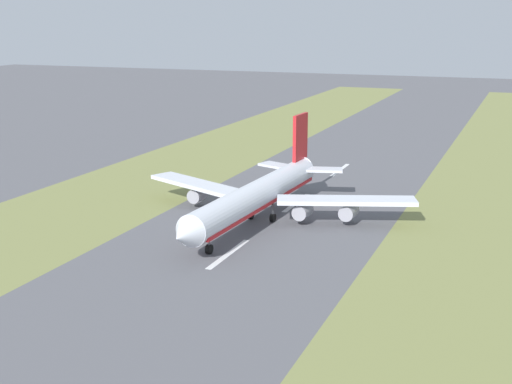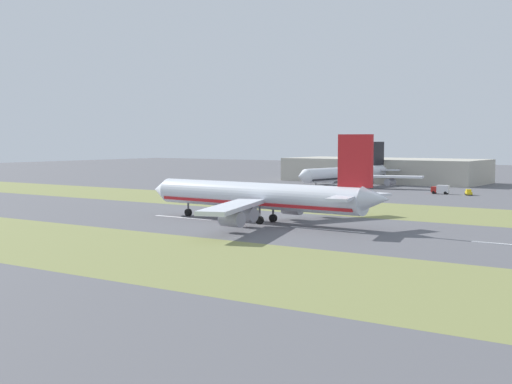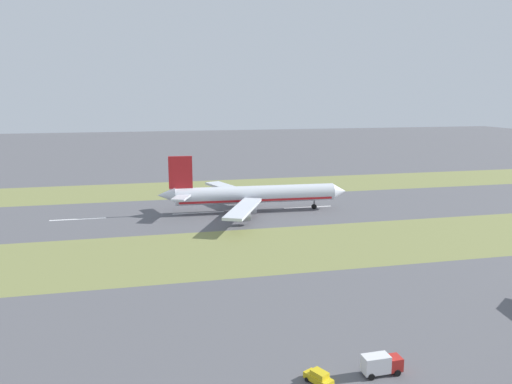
{
  "view_description": "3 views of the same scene",
  "coord_description": "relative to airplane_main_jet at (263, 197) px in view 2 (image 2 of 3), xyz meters",
  "views": [
    {
      "loc": [
        -50.48,
        138.1,
        42.63
      ],
      "look_at": [
        2.37,
        3.42,
        7.0
      ],
      "focal_mm": 50.0,
      "sensor_mm": 36.0,
      "label": 1
    },
    {
      "loc": [
        -132.39,
        -89.82,
        19.3
      ],
      "look_at": [
        2.37,
        3.42,
        7.0
      ],
      "focal_mm": 50.0,
      "sensor_mm": 36.0,
      "label": 2
    },
    {
      "loc": [
        169.39,
        -34.74,
        40.65
      ],
      "look_at": [
        2.37,
        3.42,
        7.0
      ],
      "focal_mm": 35.0,
      "sensor_mm": 36.0,
      "label": 3
    }
  ],
  "objects": [
    {
      "name": "airplane_main_jet",
      "position": [
        0.0,
        0.0,
        0.0
      ],
      "size": [
        64.07,
        67.18,
        20.2
      ],
      "color": "silver",
      "rests_on": "ground"
    },
    {
      "name": "centreline_dash_far",
      "position": [
        -2.28,
        21.9,
        -6.01
      ],
      "size": [
        1.2,
        18.0,
        0.01
      ],
      "primitive_type": "cube",
      "color": "silver",
      "rests_on": "ground"
    },
    {
      "name": "apron_car",
      "position": [
        106.14,
        -13.14,
        -5.02
      ],
      "size": [
        4.73,
        3.63,
        2.03
      ],
      "color": "gold",
      "rests_on": "ground"
    },
    {
      "name": "airplane_parked_apron",
      "position": [
        116.84,
        38.36,
        -0.65
      ],
      "size": [
        59.9,
        56.68,
        18.03
      ],
      "color": "silver",
      "rests_on": "ground"
    },
    {
      "name": "centreline_dash_mid",
      "position": [
        -2.28,
        -18.1,
        -6.01
      ],
      "size": [
        1.2,
        18.0,
        0.01
      ],
      "primitive_type": "cube",
      "color": "silver",
      "rests_on": "ground"
    },
    {
      "name": "service_truck",
      "position": [
        105.79,
        -3.38,
        -4.36
      ],
      "size": [
        2.71,
        6.07,
        3.1
      ],
      "color": "#B2231E",
      "rests_on": "ground"
    },
    {
      "name": "ground_plane",
      "position": [
        -2.28,
        -1.52,
        -6.02
      ],
      "size": [
        800.0,
        800.0,
        0.0
      ],
      "primitive_type": "plane",
      "color": "#56565B"
    },
    {
      "name": "grass_median_east",
      "position": [
        42.72,
        -1.52,
        -6.02
      ],
      "size": [
        40.0,
        600.0,
        0.01
      ],
      "primitive_type": "cube",
      "color": "olive",
      "rests_on": "ground"
    },
    {
      "name": "grass_median_west",
      "position": [
        -47.28,
        -1.52,
        -6.02
      ],
      "size": [
        40.0,
        600.0,
        0.01
      ],
      "primitive_type": "cube",
      "color": "olive",
      "rests_on": "ground"
    },
    {
      "name": "terminal_building",
      "position": [
        160.16,
        42.54,
        -0.82
      ],
      "size": [
        36.0,
        87.5,
        10.41
      ],
      "primitive_type": "cube",
      "color": "#B2AD9E",
      "rests_on": "ground"
    }
  ]
}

